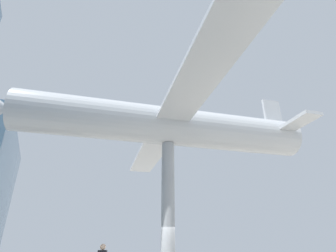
{
  "coord_description": "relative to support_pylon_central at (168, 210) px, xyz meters",
  "views": [
    {
      "loc": [
        -11.32,
        5.36,
        1.8
      ],
      "look_at": [
        0.0,
        0.0,
        7.47
      ],
      "focal_mm": 28.0,
      "sensor_mm": 36.0,
      "label": 1
    }
  ],
  "objects": [
    {
      "name": "support_pylon_central",
      "position": [
        0.0,
        0.0,
        0.0
      ],
      "size": [
        0.63,
        0.63,
        6.47
      ],
      "color": "#999EA3",
      "rests_on": "ground_plane"
    },
    {
      "name": "suspended_airplane",
      "position": [
        0.05,
        0.26,
        4.25
      ],
      "size": [
        18.85,
        16.41,
        3.47
      ],
      "rotation": [
        0.0,
        0.0,
        -0.19
      ],
      "color": "#B2B7BC",
      "rests_on": "support_pylon_central"
    }
  ]
}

